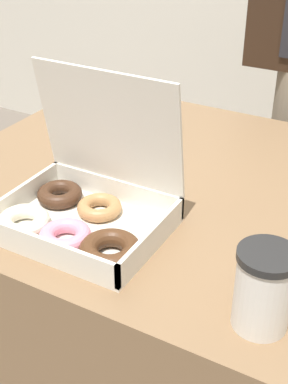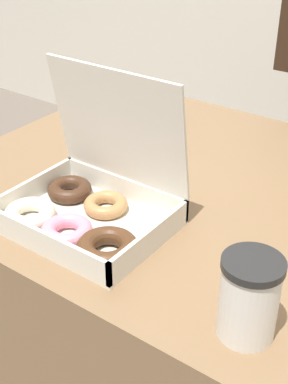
% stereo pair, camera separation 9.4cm
% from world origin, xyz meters
% --- Properties ---
extents(table, '(1.05, 0.89, 0.74)m').
position_xyz_m(table, '(0.00, 0.00, 0.37)').
color(table, brown).
rests_on(table, ground_plane).
extents(donut_box, '(0.35, 0.26, 0.30)m').
position_xyz_m(donut_box, '(-0.07, -0.26, 0.79)').
color(donut_box, silver).
rests_on(donut_box, table).
extents(coffee_cup, '(0.09, 0.09, 0.14)m').
position_xyz_m(coffee_cup, '(0.32, -0.34, 0.81)').
color(coffee_cup, silver).
rests_on(coffee_cup, table).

